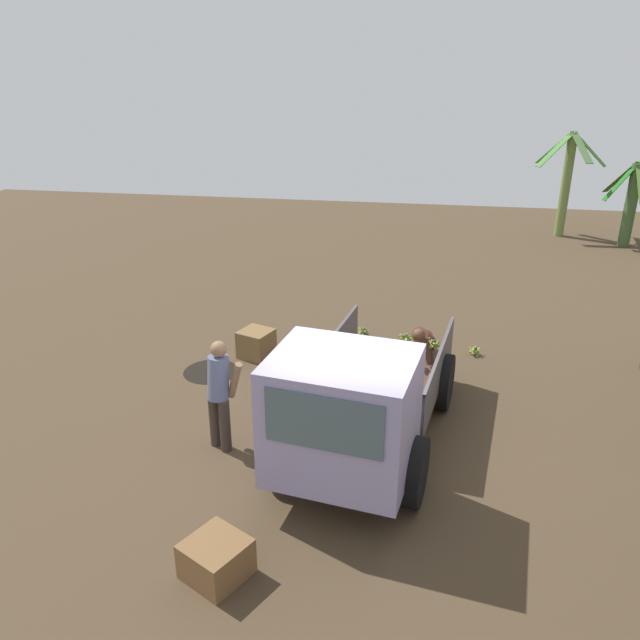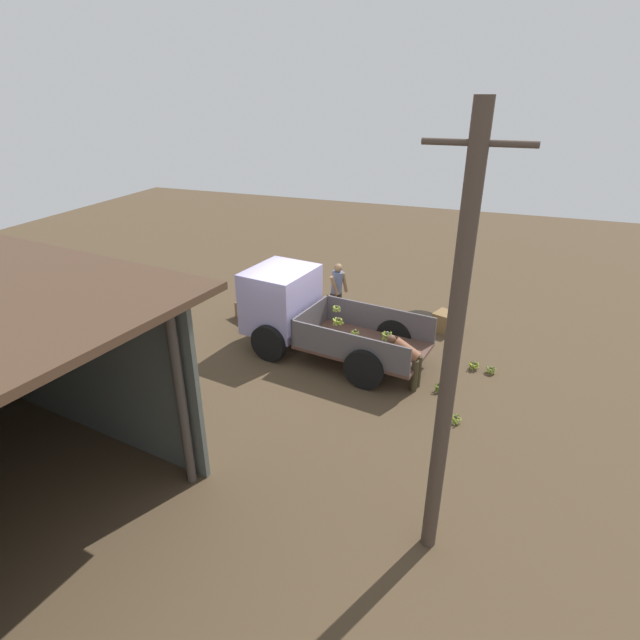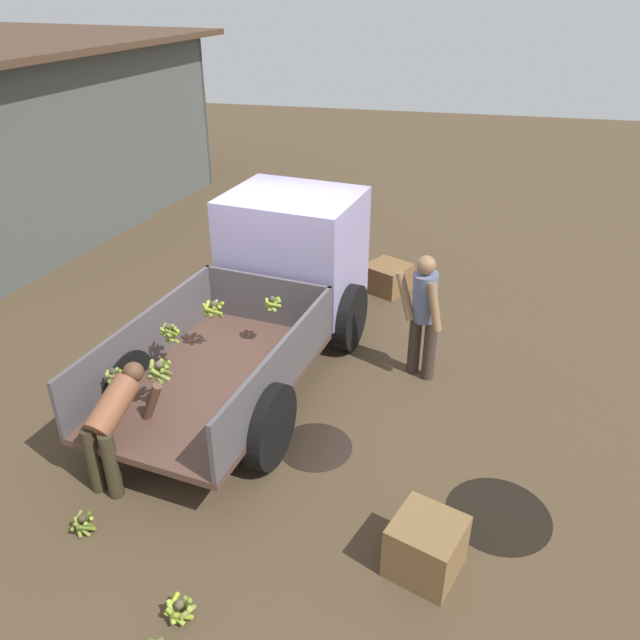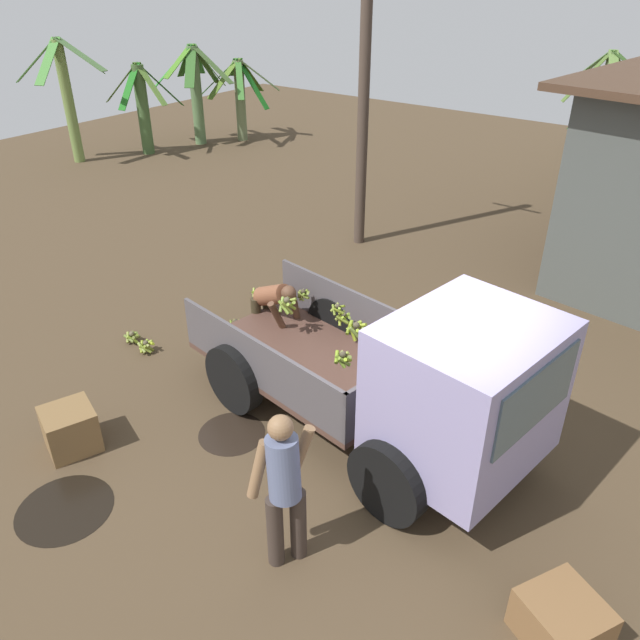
# 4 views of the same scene
# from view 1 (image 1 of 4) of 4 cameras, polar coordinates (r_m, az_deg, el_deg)

# --- Properties ---
(ground) EXTENTS (36.00, 36.00, 0.00)m
(ground) POSITION_cam_1_polar(r_m,az_deg,el_deg) (9.08, 3.66, -13.40)
(ground) COLOR #4A3A27
(mud_patch_0) EXTENTS (0.83, 0.83, 0.01)m
(mud_patch_0) POSITION_cam_1_polar(r_m,az_deg,el_deg) (10.80, -0.97, -6.95)
(mud_patch_0) COLOR black
(mud_patch_0) RESTS_ON ground
(mud_patch_1) EXTENTS (1.02, 1.02, 0.01)m
(mud_patch_1) POSITION_cam_1_polar(r_m,az_deg,el_deg) (11.78, -9.92, -4.66)
(mud_patch_1) COLOR black
(mud_patch_1) RESTS_ON ground
(cargo_truck) EXTENTS (4.77, 2.60, 2.05)m
(cargo_truck) POSITION_cam_1_polar(r_m,az_deg,el_deg) (8.34, 2.97, -8.12)
(cargo_truck) COLOR brown
(cargo_truck) RESTS_ON ground
(banana_palm_3) EXTENTS (1.95, 2.03, 2.57)m
(banana_palm_3) POSITION_cam_1_polar(r_m,az_deg,el_deg) (21.47, 26.57, 9.54)
(banana_palm_3) COLOR #416031
(banana_palm_3) RESTS_ON ground
(banana_palm_4) EXTENTS (2.61, 2.10, 3.32)m
(banana_palm_4) POSITION_cam_1_polar(r_m,az_deg,el_deg) (21.83, 21.59, 11.68)
(banana_palm_4) COLOR olive
(banana_palm_4) RESTS_ON ground
(person_foreground_visitor) EXTENTS (0.54, 0.67, 1.70)m
(person_foreground_visitor) POSITION_cam_1_polar(r_m,az_deg,el_deg) (9.14, -9.18, -6.36)
(person_foreground_visitor) COLOR #3B2F28
(person_foreground_visitor) RESTS_ON ground
(person_worker_loading) EXTENTS (0.84, 0.66, 1.17)m
(person_worker_loading) POSITION_cam_1_polar(r_m,az_deg,el_deg) (11.11, 9.31, -2.20)
(person_worker_loading) COLOR #372F1D
(person_worker_loading) RESTS_ON ground
(banana_bunch_on_ground_0) EXTENTS (0.25, 0.25, 0.21)m
(banana_bunch_on_ground_0) POSITION_cam_1_polar(r_m,az_deg,el_deg) (12.71, 3.57, -1.65)
(banana_bunch_on_ground_0) COLOR brown
(banana_bunch_on_ground_0) RESTS_ON ground
(banana_bunch_on_ground_1) EXTENTS (0.24, 0.24, 0.18)m
(banana_bunch_on_ground_1) POSITION_cam_1_polar(r_m,az_deg,el_deg) (12.56, 14.00, -2.72)
(banana_bunch_on_ground_1) COLOR #433C2B
(banana_bunch_on_ground_1) RESTS_ON ground
(banana_bunch_on_ground_2) EXTENTS (0.25, 0.24, 0.19)m
(banana_bunch_on_ground_2) POSITION_cam_1_polar(r_m,az_deg,el_deg) (13.07, 4.01, -1.03)
(banana_bunch_on_ground_2) COLOR brown
(banana_bunch_on_ground_2) RESTS_ON ground
(banana_bunch_on_ground_3) EXTENTS (0.22, 0.22, 0.21)m
(banana_bunch_on_ground_3) POSITION_cam_1_polar(r_m,az_deg,el_deg) (12.07, 9.17, -3.31)
(banana_bunch_on_ground_3) COLOR #403A2A
(banana_bunch_on_ground_3) RESTS_ON ground
(wooden_crate_0) EXTENTS (0.74, 0.74, 0.54)m
(wooden_crate_0) POSITION_cam_1_polar(r_m,az_deg,el_deg) (12.14, -5.85, -2.16)
(wooden_crate_0) COLOR brown
(wooden_crate_0) RESTS_ON ground
(wooden_crate_1) EXTENTS (0.86, 0.86, 0.45)m
(wooden_crate_1) POSITION_cam_1_polar(r_m,az_deg,el_deg) (7.49, -9.47, -20.74)
(wooden_crate_1) COLOR brown
(wooden_crate_1) RESTS_ON ground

